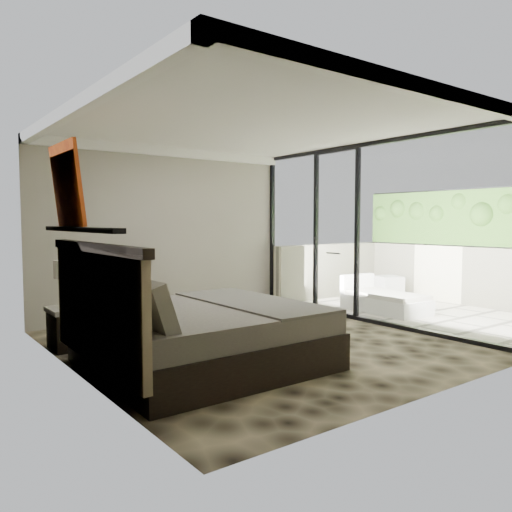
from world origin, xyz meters
TOP-DOWN VIEW (x-y plane):
  - floor at (0.00, 0.00)m, footprint 5.00×5.00m
  - ceiling at (0.00, 0.00)m, footprint 4.50×5.00m
  - back_wall at (0.00, 2.49)m, footprint 4.50×0.02m
  - left_wall at (-2.24, 0.00)m, footprint 0.02×5.00m
  - glass_wall at (2.25, 0.00)m, footprint 0.08×5.00m
  - terrace_slab at (3.75, 0.00)m, footprint 3.00×5.00m
  - parapet_far at (5.10, 0.00)m, footprint 0.30×5.00m
  - foliage_hedge at (5.10, 0.00)m, footprint 0.36×4.60m
  - picture_ledge at (-2.18, 0.10)m, footprint 0.12×2.20m
  - bed at (-1.14, -0.43)m, footprint 2.37×2.29m
  - nightstand at (-1.96, 1.18)m, footprint 0.57×0.57m
  - table_lamp at (-2.01, 1.19)m, footprint 0.32×0.32m
  - abstract_canvas at (-2.19, 0.45)m, footprint 0.13×0.90m
  - framed_print at (-2.14, 0.44)m, footprint 0.11×0.50m
  - ottoman at (4.45, 1.40)m, footprint 0.59×0.59m
  - lounger at (3.21, 0.53)m, footprint 0.88×1.58m

SIDE VIEW (x-z plane):
  - terrace_slab at x=3.75m, z-range -0.12..0.00m
  - floor at x=0.00m, z-range 0.00..0.00m
  - lounger at x=3.21m, z-range -0.11..0.48m
  - ottoman at x=4.45m, z-range 0.00..0.46m
  - nightstand at x=-1.96m, z-range 0.00..0.54m
  - bed at x=-1.14m, z-range -0.28..1.04m
  - parapet_far at x=5.10m, z-range 0.00..1.10m
  - table_lamp at x=-2.01m, z-range 0.60..1.19m
  - back_wall at x=0.00m, z-range 0.00..2.80m
  - left_wall at x=-2.24m, z-range 0.00..2.80m
  - glass_wall at x=2.25m, z-range 0.00..2.80m
  - picture_ledge at x=-2.18m, z-range 1.48..1.52m
  - foliage_hedge at x=5.10m, z-range 1.10..2.20m
  - framed_print at x=-2.14m, z-range 1.53..2.12m
  - abstract_canvas at x=-2.19m, z-range 1.53..2.42m
  - ceiling at x=0.00m, z-range 2.78..2.80m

